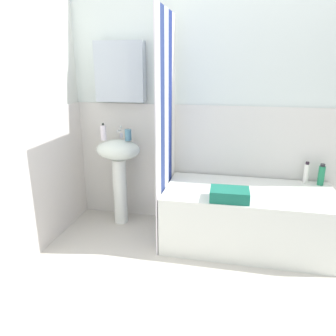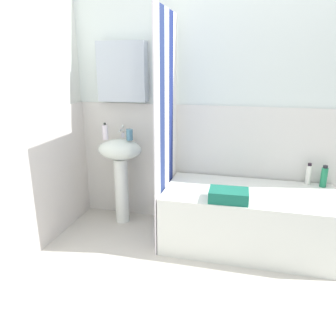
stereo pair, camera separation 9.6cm
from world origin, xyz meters
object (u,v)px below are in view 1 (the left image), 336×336
at_px(sink, 119,163).
at_px(bathtub, 247,217).
at_px(toothbrush_cup, 128,135).
at_px(conditioner_bottle, 306,173).
at_px(towel_folded, 230,195).
at_px(body_wash_bottle, 321,175).
at_px(soap_dispenser, 103,133).

height_order(sink, bathtub, sink).
height_order(sink, toothbrush_cup, toothbrush_cup).
distance_m(conditioner_bottle, towel_folded, 0.88).
distance_m(sink, towel_folded, 1.19).
height_order(bathtub, towel_folded, towel_folded).
bearing_deg(towel_folded, body_wash_bottle, 33.79).
bearing_deg(toothbrush_cup, soap_dispenser, -171.42).
bearing_deg(toothbrush_cup, conditioner_bottle, 4.67).
bearing_deg(toothbrush_cup, body_wash_bottle, 3.39).
height_order(toothbrush_cup, towel_folded, toothbrush_cup).
bearing_deg(soap_dispenser, conditioner_bottle, 5.16).
height_order(soap_dispenser, towel_folded, soap_dispenser).
height_order(body_wash_bottle, towel_folded, body_wash_bottle).
bearing_deg(soap_dispenser, towel_folded, -17.72).
relative_size(soap_dispenser, conditioner_bottle, 0.82).
height_order(sink, body_wash_bottle, sink).
relative_size(body_wash_bottle, towel_folded, 0.64).
bearing_deg(sink, towel_folded, -21.42).
relative_size(toothbrush_cup, towel_folded, 0.34).
relative_size(sink, body_wash_bottle, 4.38).
bearing_deg(bathtub, sink, 171.85).
distance_m(toothbrush_cup, body_wash_bottle, 1.82).
xyz_separation_m(toothbrush_cup, conditioner_bottle, (1.67, 0.14, -0.31)).
bearing_deg(bathtub, towel_folded, -123.55).
bearing_deg(body_wash_bottle, soap_dispenser, -176.00).
height_order(toothbrush_cup, body_wash_bottle, toothbrush_cup).
height_order(bathtub, body_wash_bottle, body_wash_bottle).
height_order(sink, conditioner_bottle, sink).
height_order(toothbrush_cup, bathtub, toothbrush_cup).
distance_m(toothbrush_cup, towel_folded, 1.14).
bearing_deg(sink, body_wash_bottle, 3.08).
distance_m(bathtub, towel_folded, 0.43).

